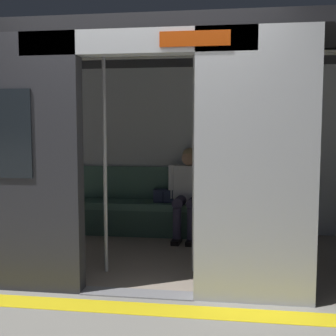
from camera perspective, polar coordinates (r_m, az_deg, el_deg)
name	(u,v)px	position (r m, az deg, el deg)	size (l,w,h in m)	color
ground_plane	(138,294)	(3.96, -3.98, -16.06)	(60.00, 60.00, 0.00)	gray
platform_edge_strip	(130,308)	(3.69, -5.00, -17.70)	(8.00, 0.24, 0.01)	yellow
train_car	(152,118)	(4.80, -2.11, 6.50)	(6.40, 2.56, 2.36)	silver
bench_seat	(170,210)	(5.82, 0.24, -5.55)	(2.78, 0.44, 0.44)	#4C7566
person_seated	(188,187)	(5.68, 2.68, -2.50)	(0.55, 0.69, 1.17)	silver
handbag	(164,196)	(5.84, -0.56, -3.63)	(0.26, 0.15, 0.17)	#262D4C
book	(223,202)	(5.79, 7.19, -4.46)	(0.15, 0.22, 0.03)	silver
grab_pole_door	(105,161)	(4.32, -8.22, 0.86)	(0.04, 0.04, 2.22)	silver
grab_pole_far	(194,161)	(4.30, 3.43, 0.89)	(0.04, 0.04, 2.22)	silver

